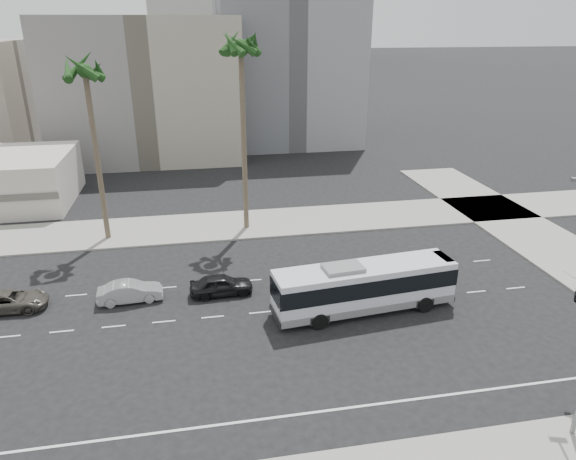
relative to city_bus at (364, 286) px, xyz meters
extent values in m
plane|color=black|center=(-3.58, 0.89, -1.76)|extent=(700.00, 700.00, 0.00)
cube|color=gray|center=(-3.58, 16.39, -1.69)|extent=(120.00, 7.00, 0.15)
cube|color=gray|center=(-15.58, 45.89, 7.24)|extent=(24.00, 18.00, 18.00)
cube|color=slate|center=(4.42, 52.89, 11.24)|extent=(20.00, 20.00, 26.00)
cube|color=silver|center=(-5.58, 250.89, 20.24)|extent=(42.00, 42.00, 44.00)
cube|color=silver|center=(0.00, 0.00, 0.04)|extent=(11.82, 3.75, 2.60)
cube|color=black|center=(0.00, 0.00, 0.39)|extent=(11.89, 3.81, 1.10)
cube|color=slate|center=(0.00, 0.00, -1.11)|extent=(11.85, 3.79, 0.50)
cube|color=slate|center=(-1.50, 0.00, 1.44)|extent=(2.56, 1.84, 0.30)
cube|color=#262628|center=(5.51, 0.00, 1.19)|extent=(0.79, 1.86, 0.30)
cylinder|color=black|center=(3.71, -1.28, -1.26)|extent=(1.00, 0.30, 1.00)
cylinder|color=black|center=(3.71, 1.28, -1.26)|extent=(1.00, 0.30, 1.00)
cylinder|color=black|center=(-3.41, -1.28, -1.26)|extent=(1.00, 0.30, 1.00)
cylinder|color=black|center=(-3.41, 1.28, -1.26)|extent=(1.00, 0.30, 1.00)
imported|color=black|center=(-8.83, 3.75, -1.04)|extent=(1.87, 4.30, 1.44)
imported|color=#9C9E9F|center=(-14.81, 3.93, -1.08)|extent=(1.77, 4.27, 1.38)
imported|color=#4E4941|center=(-22.31, 4.18, -1.12)|extent=(2.16, 4.64, 1.29)
cylinder|color=brown|center=(-5.84, 15.50, 5.88)|extent=(0.42, 0.42, 15.29)
cylinder|color=brown|center=(-17.75, 15.26, 5.04)|extent=(0.43, 0.43, 13.61)
camera|label=1|loc=(-10.01, -27.52, 15.47)|focal=32.17mm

